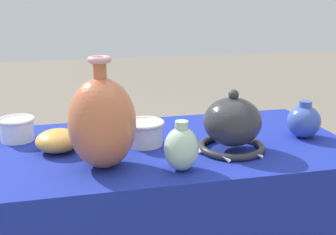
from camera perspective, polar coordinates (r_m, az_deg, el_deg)
display_table at (r=1.39m, az=-1.66°, el=-6.88°), size 1.27×0.63×0.71m
vase_tall_bulbous at (r=1.18m, az=-8.91°, el=-0.67°), size 0.19×0.19×0.31m
vase_dome_bell at (r=1.32m, az=8.69°, el=-1.11°), size 0.22×0.21×0.20m
mosaic_tile_box at (r=1.52m, az=-8.92°, el=-0.63°), size 0.13×0.13×0.07m
bowl_shallow_ochre at (r=1.35m, az=-14.66°, el=-3.03°), size 0.14×0.14×0.07m
cup_wide_ivory at (r=1.37m, az=-3.28°, el=-1.96°), size 0.13×0.13×0.08m
jar_round_cobalt at (r=1.51m, az=17.93°, el=-0.46°), size 0.11×0.11×0.13m
jar_round_celadon at (r=1.16m, az=1.84°, el=-4.18°), size 0.10×0.10×0.14m
cup_wide_porcelain at (r=1.49m, az=-19.78°, el=-1.37°), size 0.12×0.12×0.08m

